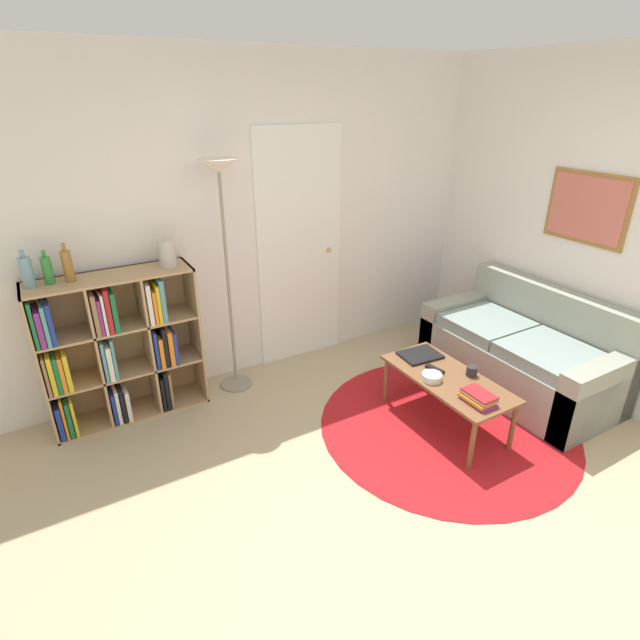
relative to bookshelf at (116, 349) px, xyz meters
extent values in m
plane|color=tan|center=(1.25, -2.12, -0.56)|extent=(14.00, 14.00, 0.00)
cube|color=silver|center=(1.25, 0.21, 0.74)|extent=(7.17, 0.05, 2.60)
cube|color=white|center=(1.63, 0.17, 0.46)|extent=(0.80, 0.02, 2.04)
sphere|color=tan|center=(1.91, 0.15, 0.42)|extent=(0.04, 0.04, 0.04)
cube|color=silver|center=(3.36, -0.97, 0.74)|extent=(0.05, 5.30, 2.60)
cube|color=olive|center=(3.33, -1.29, 0.91)|extent=(0.02, 0.66, 0.53)
cube|color=#C66656|center=(3.32, -1.29, 0.91)|extent=(0.01, 0.60, 0.47)
cylinder|color=#B2191E|center=(2.04, -1.37, -0.56)|extent=(1.89, 1.89, 0.01)
cube|color=tan|center=(-0.50, 0.00, 0.00)|extent=(0.02, 0.34, 1.13)
cube|color=tan|center=(0.59, 0.00, 0.00)|extent=(0.02, 0.34, 1.13)
cube|color=tan|center=(0.05, 0.00, 0.55)|extent=(1.11, 0.34, 0.02)
cube|color=tan|center=(0.05, 0.00, -0.55)|extent=(1.11, 0.34, 0.02)
cube|color=tan|center=(0.05, 0.16, 0.00)|extent=(1.11, 0.02, 1.13)
cube|color=tan|center=(-0.13, 0.00, 0.00)|extent=(0.02, 0.32, 1.09)
cube|color=tan|center=(0.23, 0.00, 0.00)|extent=(0.02, 0.32, 1.09)
cube|color=tan|center=(0.05, 0.00, -0.18)|extent=(1.08, 0.32, 0.02)
cube|color=tan|center=(0.05, 0.00, 0.18)|extent=(1.08, 0.32, 0.02)
cube|color=navy|center=(-0.46, -0.07, -0.41)|extent=(0.03, 0.20, 0.26)
cube|color=orange|center=(-0.43, -0.06, -0.39)|extent=(0.02, 0.22, 0.32)
cube|color=#196B38|center=(-0.40, -0.05, -0.40)|extent=(0.03, 0.23, 0.28)
cube|color=gold|center=(-0.37, -0.04, -0.40)|extent=(0.02, 0.26, 0.29)
cube|color=navy|center=(-0.10, -0.05, -0.42)|extent=(0.02, 0.24, 0.26)
cube|color=silver|center=(-0.07, -0.04, -0.41)|extent=(0.02, 0.25, 0.28)
cube|color=black|center=(-0.04, -0.04, -0.40)|extent=(0.03, 0.27, 0.28)
cube|color=silver|center=(0.00, -0.07, -0.42)|extent=(0.03, 0.19, 0.25)
cube|color=black|center=(0.26, -0.07, -0.40)|extent=(0.02, 0.19, 0.28)
cube|color=black|center=(0.29, -0.06, -0.38)|extent=(0.03, 0.21, 0.33)
cube|color=olive|center=(0.32, -0.07, -0.39)|extent=(0.02, 0.20, 0.31)
cube|color=olive|center=(-0.47, -0.07, -0.03)|extent=(0.02, 0.20, 0.29)
cube|color=gold|center=(-0.44, -0.03, -0.03)|extent=(0.03, 0.27, 0.29)
cube|color=#196B38|center=(-0.40, -0.06, -0.03)|extent=(0.03, 0.22, 0.28)
cube|color=orange|center=(-0.38, -0.06, -0.04)|extent=(0.03, 0.21, 0.27)
cube|color=gold|center=(-0.34, -0.03, -0.03)|extent=(0.03, 0.27, 0.28)
cube|color=teal|center=(-0.10, -0.04, -0.02)|extent=(0.02, 0.26, 0.31)
cube|color=silver|center=(-0.07, -0.04, -0.04)|extent=(0.03, 0.26, 0.27)
cube|color=teal|center=(-0.04, -0.06, -0.01)|extent=(0.02, 0.21, 0.32)
cube|color=navy|center=(0.26, -0.03, -0.02)|extent=(0.02, 0.27, 0.30)
cube|color=orange|center=(0.29, -0.05, -0.05)|extent=(0.03, 0.23, 0.24)
cube|color=black|center=(0.33, -0.05, -0.02)|extent=(0.03, 0.24, 0.31)
cube|color=orange|center=(0.36, -0.05, -0.03)|extent=(0.03, 0.23, 0.28)
cube|color=navy|center=(0.40, -0.05, -0.04)|extent=(0.03, 0.24, 0.26)
cube|color=#196B38|center=(-0.47, -0.06, 0.35)|extent=(0.02, 0.22, 0.32)
cube|color=#7F287A|center=(-0.44, -0.06, 0.32)|extent=(0.03, 0.21, 0.26)
cube|color=teal|center=(-0.40, -0.05, 0.33)|extent=(0.03, 0.24, 0.28)
cube|color=navy|center=(-0.37, -0.06, 0.34)|extent=(0.03, 0.21, 0.29)
cube|color=olive|center=(-0.10, -0.06, 0.34)|extent=(0.03, 0.21, 0.30)
cube|color=#7F287A|center=(-0.07, -0.04, 0.32)|extent=(0.02, 0.25, 0.26)
cube|color=silver|center=(-0.04, -0.05, 0.34)|extent=(0.02, 0.23, 0.29)
cube|color=#B21E23|center=(-0.01, -0.04, 0.35)|extent=(0.03, 0.25, 0.32)
cube|color=#196B38|center=(0.02, -0.07, 0.34)|extent=(0.03, 0.19, 0.29)
cube|color=silver|center=(0.26, -0.04, 0.34)|extent=(0.03, 0.26, 0.31)
cube|color=orange|center=(0.29, -0.05, 0.31)|extent=(0.02, 0.24, 0.25)
cube|color=gold|center=(0.32, -0.06, 0.33)|extent=(0.02, 0.21, 0.28)
cube|color=teal|center=(0.35, -0.07, 0.35)|extent=(0.03, 0.20, 0.32)
cylinder|color=gray|center=(0.88, -0.04, -0.56)|extent=(0.26, 0.26, 0.01)
cylinder|color=gray|center=(0.88, -0.04, 0.36)|extent=(0.02, 0.02, 1.75)
cone|color=white|center=(0.88, -0.04, 1.24)|extent=(0.29, 0.29, 0.10)
cube|color=gray|center=(2.92, -1.24, -0.35)|extent=(0.80, 1.55, 0.42)
cube|color=gray|center=(3.24, -1.24, -0.15)|extent=(0.16, 1.55, 0.83)
cube|color=gray|center=(2.92, -1.94, -0.28)|extent=(0.80, 0.16, 0.56)
cube|color=gray|center=(2.92, -0.54, -0.28)|extent=(0.80, 0.16, 0.56)
cube|color=gray|center=(2.84, -1.55, -0.09)|extent=(0.60, 0.60, 0.10)
cube|color=gray|center=(2.84, -0.93, -0.09)|extent=(0.60, 0.60, 0.10)
cube|color=brown|center=(2.03, -1.33, -0.17)|extent=(0.47, 1.00, 0.02)
cylinder|color=brown|center=(1.84, -1.79, -0.37)|extent=(0.04, 0.04, 0.38)
cylinder|color=brown|center=(1.84, -0.87, -0.37)|extent=(0.04, 0.04, 0.38)
cylinder|color=brown|center=(2.23, -1.79, -0.37)|extent=(0.04, 0.04, 0.38)
cylinder|color=brown|center=(2.23, -0.87, -0.37)|extent=(0.04, 0.04, 0.38)
cube|color=black|center=(2.06, -0.99, -0.15)|extent=(0.32, 0.26, 0.02)
cylinder|color=silver|center=(1.90, -1.30, -0.13)|extent=(0.14, 0.14, 0.05)
cube|color=#7F287A|center=(1.98, -1.68, -0.15)|extent=(0.14, 0.22, 0.02)
cube|color=orange|center=(1.97, -1.66, -0.13)|extent=(0.14, 0.22, 0.02)
cube|color=olive|center=(1.98, -1.67, -0.11)|extent=(0.14, 0.22, 0.02)
cube|color=#B21E23|center=(1.99, -1.67, -0.10)|extent=(0.14, 0.22, 0.01)
cylinder|color=#28282D|center=(2.19, -1.40, -0.12)|extent=(0.08, 0.08, 0.07)
cube|color=black|center=(2.01, -1.21, -0.15)|extent=(0.07, 0.16, 0.02)
cylinder|color=#6B93A3|center=(-0.43, 0.02, 0.66)|extent=(0.08, 0.08, 0.20)
cylinder|color=#6B93A3|center=(-0.43, 0.02, 0.79)|extent=(0.03, 0.03, 0.05)
cylinder|color=#2D8438|center=(-0.31, 0.03, 0.65)|extent=(0.06, 0.06, 0.18)
cylinder|color=#2D8438|center=(-0.31, 0.03, 0.77)|extent=(0.02, 0.02, 0.05)
cylinder|color=olive|center=(-0.19, 0.01, 0.67)|extent=(0.06, 0.06, 0.21)
cylinder|color=olive|center=(-0.19, 0.01, 0.80)|extent=(0.02, 0.02, 0.05)
cylinder|color=#B7B2A8|center=(0.46, 0.00, 0.66)|extent=(0.12, 0.12, 0.20)
camera|label=1|loc=(-0.32, -3.54, 1.73)|focal=28.00mm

